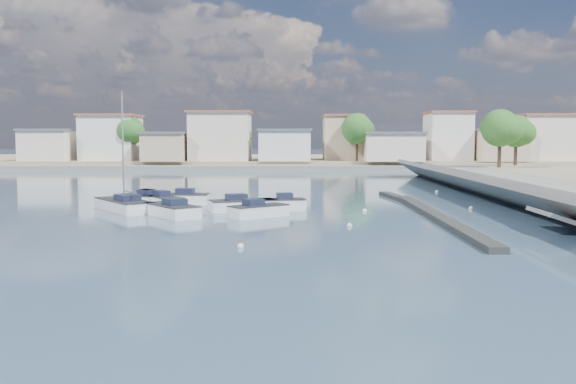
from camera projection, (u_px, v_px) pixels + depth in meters
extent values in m
plane|color=#304C61|center=(316.00, 185.00, 72.88)|extent=(400.00, 400.00, 0.00)
cube|color=slate|center=(528.00, 201.00, 45.81)|extent=(4.17, 90.00, 2.86)
cube|color=black|center=(437.00, 216.00, 42.94)|extent=(1.00, 26.00, 0.35)
cube|color=black|center=(396.00, 197.00, 56.89)|extent=(2.00, 8.05, 0.30)
cube|color=gray|center=(306.00, 161.00, 124.62)|extent=(160.00, 40.00, 1.40)
cube|color=slate|center=(309.00, 168.00, 103.73)|extent=(160.00, 2.50, 0.80)
cube|color=beige|center=(49.00, 146.00, 108.72)|extent=(8.00, 8.00, 5.00)
cube|color=#595960|center=(49.00, 130.00, 108.48)|extent=(8.48, 8.48, 0.35)
cube|color=white|center=(111.00, 138.00, 110.53)|extent=(9.00, 9.00, 7.50)
cube|color=#99513D|center=(111.00, 115.00, 110.19)|extent=(9.54, 9.54, 0.35)
cube|color=#CBAE8B|center=(166.00, 147.00, 107.60)|extent=(7.00, 8.00, 4.50)
cube|color=#595960|center=(166.00, 133.00, 107.39)|extent=(7.42, 8.48, 0.35)
cube|color=beige|center=(221.00, 137.00, 109.38)|extent=(10.00, 9.00, 8.00)
cube|color=#99513D|center=(220.00, 112.00, 109.01)|extent=(10.60, 9.54, 0.35)
cube|color=white|center=(285.00, 146.00, 108.44)|extent=(8.50, 8.50, 5.00)
cube|color=#595960|center=(285.00, 130.00, 108.20)|extent=(9.01, 9.01, 0.35)
cube|color=#CBAE8B|center=(343.00, 138.00, 111.24)|extent=(6.50, 7.50, 7.50)
cube|color=#99513D|center=(343.00, 116.00, 110.90)|extent=(6.89, 7.95, 0.35)
cube|color=beige|center=(392.00, 147.00, 107.33)|extent=(9.50, 9.00, 4.50)
cube|color=#595960|center=(392.00, 133.00, 107.12)|extent=(10.07, 9.54, 0.35)
cube|color=white|center=(448.00, 137.00, 110.10)|extent=(7.00, 8.00, 8.00)
cube|color=#99513D|center=(448.00, 112.00, 109.74)|extent=(7.42, 8.48, 0.35)
cube|color=#CBAE8B|center=(498.00, 146.00, 108.18)|extent=(8.00, 9.00, 5.00)
cube|color=#595960|center=(498.00, 130.00, 107.95)|extent=(8.48, 9.54, 0.35)
cube|color=beige|center=(549.00, 138.00, 109.01)|extent=(10.50, 8.50, 7.50)
cube|color=#99513D|center=(550.00, 115.00, 108.66)|extent=(11.13, 9.01, 0.35)
cylinder|color=#38281E|center=(130.00, 151.00, 107.69)|extent=(0.44, 0.44, 3.38)
sphere|color=#1D4E1A|center=(130.00, 131.00, 107.40)|extent=(4.80, 4.80, 4.80)
sphere|color=#1D4E1A|center=(134.00, 132.00, 106.82)|extent=(3.60, 3.60, 3.60)
sphere|color=#1D4E1A|center=(126.00, 130.00, 107.84)|extent=(3.30, 3.30, 3.30)
cylinder|color=#38281E|center=(239.00, 152.00, 110.57)|extent=(0.44, 0.44, 2.93)
sphere|color=#1D4E1A|center=(239.00, 135.00, 110.32)|extent=(4.16, 4.16, 4.16)
sphere|color=#1D4E1A|center=(243.00, 136.00, 109.82)|extent=(3.12, 3.12, 3.12)
sphere|color=#1D4E1A|center=(235.00, 134.00, 110.70)|extent=(2.86, 2.86, 2.86)
cylinder|color=#38281E|center=(357.00, 150.00, 106.42)|extent=(0.44, 0.44, 3.60)
sphere|color=#1D4E1A|center=(357.00, 129.00, 106.11)|extent=(5.12, 5.12, 5.12)
sphere|color=#1D4E1A|center=(363.00, 130.00, 105.49)|extent=(3.84, 3.84, 3.84)
sphere|color=#1D4E1A|center=(352.00, 128.00, 106.58)|extent=(3.52, 3.52, 3.52)
cylinder|color=#38281E|center=(449.00, 151.00, 109.32)|extent=(0.44, 0.44, 3.15)
sphere|color=#1D4E1A|center=(449.00, 133.00, 109.04)|extent=(4.48, 4.48, 4.48)
sphere|color=#1D4E1A|center=(455.00, 134.00, 108.50)|extent=(3.36, 3.36, 3.36)
sphere|color=#1D4E1A|center=(445.00, 132.00, 109.46)|extent=(3.08, 3.08, 3.08)
cylinder|color=#38281E|center=(545.00, 153.00, 108.23)|extent=(0.44, 0.44, 2.70)
sphere|color=#1D4E1A|center=(546.00, 137.00, 107.99)|extent=(3.84, 3.84, 3.84)
sphere|color=#1D4E1A|center=(551.00, 138.00, 107.53)|extent=(2.88, 2.88, 2.88)
sphere|color=#1D4E1A|center=(541.00, 136.00, 108.35)|extent=(2.64, 2.64, 2.64)
cylinder|color=#38281E|center=(499.00, 154.00, 76.42)|extent=(0.44, 0.44, 3.15)
sphere|color=#1D4E1A|center=(500.00, 128.00, 76.15)|extent=(4.48, 4.48, 4.48)
sphere|color=#1D4E1A|center=(509.00, 130.00, 75.60)|extent=(3.36, 3.36, 3.36)
sphere|color=#1D4E1A|center=(493.00, 127.00, 76.56)|extent=(3.08, 3.08, 3.08)
cylinder|color=#38281E|center=(515.00, 154.00, 82.38)|extent=(0.44, 0.44, 2.93)
sphere|color=#1D4E1A|center=(516.00, 131.00, 82.13)|extent=(4.16, 4.16, 4.16)
sphere|color=#1D4E1A|center=(524.00, 133.00, 81.62)|extent=(3.12, 3.12, 3.12)
sphere|color=#1D4E1A|center=(510.00, 130.00, 82.51)|extent=(2.86, 2.86, 2.86)
cube|color=white|center=(171.00, 212.00, 44.29)|extent=(4.66, 5.27, 1.00)
cube|color=white|center=(158.00, 209.00, 46.04)|extent=(1.59, 1.59, 1.00)
cube|color=#262628|center=(171.00, 205.00, 44.25)|extent=(4.70, 5.29, 0.08)
cube|color=#1D233B|center=(175.00, 202.00, 43.82)|extent=(1.91, 1.97, 0.48)
cube|color=white|center=(258.00, 213.00, 43.90)|extent=(4.28, 3.81, 1.00)
cube|color=white|center=(279.00, 211.00, 44.95)|extent=(1.33, 1.33, 1.00)
cube|color=#262628|center=(258.00, 205.00, 43.86)|extent=(4.30, 3.84, 0.08)
cube|color=#1D233B|center=(253.00, 202.00, 43.59)|extent=(1.61, 1.57, 0.48)
cube|color=white|center=(179.00, 200.00, 52.48)|extent=(4.84, 1.93, 1.00)
cube|color=white|center=(154.00, 200.00, 52.54)|extent=(1.82, 1.82, 1.00)
cube|color=#262628|center=(179.00, 194.00, 52.43)|extent=(4.84, 1.96, 0.08)
cube|color=#1D233B|center=(185.00, 191.00, 52.40)|extent=(1.46, 1.16, 0.48)
cube|color=white|center=(280.00, 206.00, 48.21)|extent=(4.05, 2.22, 1.00)
cube|color=white|center=(258.00, 206.00, 47.94)|extent=(1.54, 1.54, 1.00)
cube|color=#262628|center=(280.00, 199.00, 48.17)|extent=(4.05, 2.25, 0.08)
cube|color=#1D233B|center=(285.00, 196.00, 48.21)|extent=(1.30, 1.16, 0.48)
cube|color=white|center=(148.00, 201.00, 52.06)|extent=(2.55, 4.50, 1.00)
cube|color=white|center=(158.00, 199.00, 53.83)|extent=(1.64, 1.64, 1.00)
cube|color=#262628|center=(148.00, 195.00, 52.02)|extent=(2.58, 4.51, 0.08)
cube|color=#1D233B|center=(146.00, 192.00, 51.59)|extent=(1.29, 1.47, 0.48)
cube|color=white|center=(144.00, 201.00, 51.74)|extent=(3.88, 3.42, 1.00)
cube|color=white|center=(131.00, 200.00, 52.70)|extent=(1.19, 1.19, 1.00)
cube|color=#262628|center=(144.00, 195.00, 51.70)|extent=(3.89, 3.45, 0.08)
cube|color=#1D233B|center=(147.00, 192.00, 51.46)|extent=(1.45, 1.41, 0.48)
cube|color=white|center=(164.00, 203.00, 50.07)|extent=(3.80, 4.07, 1.00)
cube|color=white|center=(176.00, 205.00, 48.74)|extent=(1.16, 1.16, 1.00)
cube|color=#262628|center=(164.00, 197.00, 50.02)|extent=(3.82, 4.09, 0.08)
cube|color=#1D233B|center=(162.00, 194.00, 50.31)|extent=(1.51, 1.54, 0.48)
cube|color=white|center=(243.00, 207.00, 47.56)|extent=(5.24, 3.50, 1.00)
cube|color=white|center=(269.00, 206.00, 48.27)|extent=(1.79, 1.79, 1.00)
cube|color=#262628|center=(243.00, 200.00, 47.52)|extent=(5.25, 3.53, 0.08)
cube|color=#1D233B|center=(236.00, 197.00, 47.33)|extent=(1.79, 1.62, 0.48)
cube|color=white|center=(124.00, 207.00, 47.55)|extent=(5.71, 6.68, 1.00)
cube|color=white|center=(110.00, 203.00, 49.92)|extent=(1.79, 1.79, 1.00)
cube|color=#262628|center=(124.00, 200.00, 47.51)|extent=(5.74, 6.71, 0.08)
cube|color=#1D233B|center=(127.00, 198.00, 46.95)|extent=(2.29, 2.42, 0.48)
cylinder|color=silver|center=(123.00, 146.00, 47.16)|extent=(0.12, 0.12, 8.00)
cylinder|color=silver|center=(130.00, 192.00, 46.48)|extent=(1.48, 1.99, 0.08)
sphere|color=white|center=(349.00, 226.00, 39.32)|extent=(0.35, 0.35, 0.35)
sphere|color=white|center=(365.00, 211.00, 47.11)|extent=(0.35, 0.35, 0.35)
sphere|color=white|center=(241.00, 247.00, 31.88)|extent=(0.35, 0.35, 0.35)
sphere|color=white|center=(471.00, 209.00, 48.66)|extent=(0.35, 0.35, 0.35)
sphere|color=white|center=(278.00, 198.00, 56.95)|extent=(0.35, 0.35, 0.35)
sphere|color=white|center=(437.00, 192.00, 63.07)|extent=(0.35, 0.35, 0.35)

